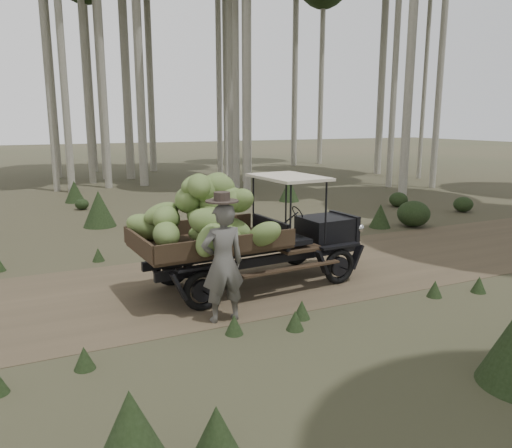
% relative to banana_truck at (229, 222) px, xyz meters
% --- Properties ---
extents(ground, '(120.00, 120.00, 0.00)m').
position_rel_banana_truck_xyz_m(ground, '(-0.42, 0.52, -1.28)').
color(ground, '#473D2B').
rests_on(ground, ground).
extents(dirt_track, '(70.00, 4.00, 0.01)m').
position_rel_banana_truck_xyz_m(dirt_track, '(-0.42, 0.52, -1.27)').
color(dirt_track, brown).
rests_on(dirt_track, ground).
extents(banana_truck, '(4.58, 2.25, 2.26)m').
position_rel_banana_truck_xyz_m(banana_truck, '(0.00, 0.00, 0.00)').
color(banana_truck, black).
rests_on(banana_truck, ground).
extents(farmer, '(0.68, 0.50, 2.02)m').
position_rel_banana_truck_xyz_m(farmer, '(-0.61, -1.24, -0.32)').
color(farmer, '#54514D').
rests_on(farmer, ground).
extents(undergrowth, '(23.09, 21.82, 1.39)m').
position_rel_banana_truck_xyz_m(undergrowth, '(-2.78, -1.56, -0.73)').
color(undergrowth, '#233319').
rests_on(undergrowth, ground).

